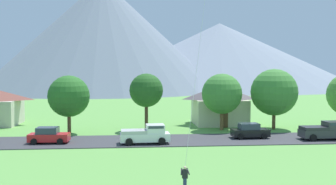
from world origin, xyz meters
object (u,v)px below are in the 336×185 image
Objects in this scene: tree_center at (274,92)px; parked_car_black_west_end at (250,131)px; tree_near_left at (222,94)px; tree_left_of_center at (69,96)px; pickup_truck_white_west_side at (146,134)px; parked_car_red_mid_east at (49,136)px; pickup_truck_charcoal_east_side at (325,131)px; tree_far_right at (146,91)px; house_left_center at (219,104)px.

tree_center reaches higher than parked_car_black_west_end.
tree_near_left is at bearing 105.63° from parked_car_black_west_end.
tree_left_of_center is 0.90× the size of tree_center.
tree_near_left reaches higher than pickup_truck_white_west_side.
tree_center reaches higher than parked_car_red_mid_east.
pickup_truck_white_west_side reaches higher than parked_car_black_west_end.
pickup_truck_charcoal_east_side is at bearing -11.21° from parked_car_black_west_end.
pickup_truck_charcoal_east_side reaches higher than parked_car_red_mid_east.
tree_center reaches higher than tree_far_right.
house_left_center is 1.80× the size of parked_car_red_mid_east.
pickup_truck_charcoal_east_side is (30.35, -0.53, 0.19)m from parked_car_red_mid_east.
pickup_truck_white_west_side is (-10.09, -8.70, -3.65)m from tree_near_left.
tree_near_left is 13.82m from pickup_truck_white_west_side.
parked_car_black_west_end is (11.55, -7.06, -4.29)m from tree_far_right.
parked_car_black_west_end is (-5.23, -6.68, -3.99)m from tree_center.
tree_far_right is 1.74× the size of parked_car_black_west_end.
tree_far_right is at bearing 87.87° from pickup_truck_white_west_side.
tree_center is at bearing -1.30° from tree_far_right.
tree_near_left is 7.72m from parked_car_black_west_end.
tree_far_right is 14.20m from parked_car_black_west_end.
tree_far_right is at bearing 176.45° from tree_near_left.
tree_near_left is 0.92× the size of tree_center.
tree_far_right is 21.87m from pickup_truck_charcoal_east_side.
tree_left_of_center is 1.37× the size of pickup_truck_charcoal_east_side.
tree_center is (7.04, 0.22, 0.15)m from tree_near_left.
pickup_truck_white_west_side is 20.02m from pickup_truck_charcoal_east_side.
pickup_truck_white_west_side is at bearing -128.07° from house_left_center.
pickup_truck_charcoal_east_side is at bearing -1.00° from parked_car_red_mid_east.
house_left_center is 1.05× the size of tree_far_right.
tree_near_left is 19.29m from tree_left_of_center.
house_left_center is 1.47× the size of pickup_truck_charcoal_east_side.
tree_left_of_center is 22.01m from parked_car_black_west_end.
tree_left_of_center is 30.16m from pickup_truck_charcoal_east_side.
pickup_truck_charcoal_east_side is (8.11, -1.61, 0.19)m from parked_car_black_west_end.
pickup_truck_charcoal_east_side is at bearing -39.11° from tree_near_left.
pickup_truck_white_west_side is at bearing -178.16° from pickup_truck_charcoal_east_side.
tree_center is at bearing -39.25° from house_left_center.
pickup_truck_charcoal_east_side reaches higher than parked_car_black_west_end.
parked_car_black_west_end is at bearing -85.37° from house_left_center.
house_left_center is 1.05× the size of tree_near_left.
tree_near_left is at bearing -178.18° from tree_center.
tree_left_of_center is at bearing 166.13° from parked_car_black_west_end.
tree_far_right is at bearing 178.70° from tree_center.
house_left_center is 24.93m from parked_car_red_mid_east.
tree_far_right is 10.18m from pickup_truck_white_west_side.
tree_far_right is at bearing 11.05° from tree_left_of_center.
parked_car_black_west_end is 8.27m from pickup_truck_charcoal_east_side.
tree_left_of_center is (-19.25, -1.25, -0.10)m from tree_near_left.
tree_center is 9.56m from pickup_truck_charcoal_east_side.
pickup_truck_white_west_side reaches higher than parked_car_red_mid_east.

